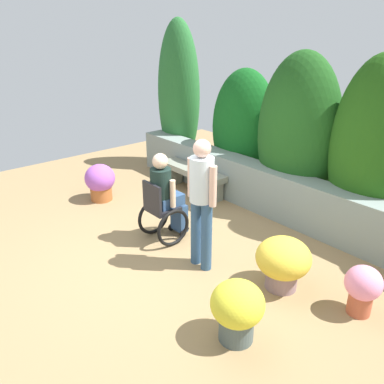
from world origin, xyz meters
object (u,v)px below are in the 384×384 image
person_standing_companion (202,196)px  flower_pot_terracotta_by_wall (100,181)px  stone_bench (192,176)px  flower_pot_red_accent (237,309)px  person_in_wheelchair (165,200)px  flower_pot_small_foreground (363,287)px  flower_pot_purple_near (283,261)px

person_standing_companion → flower_pot_terracotta_by_wall: size_ratio=2.56×
stone_bench → flower_pot_red_accent: size_ratio=2.30×
person_in_wheelchair → flower_pot_small_foreground: bearing=17.8°
person_in_wheelchair → flower_pot_purple_near: bearing=15.3°
person_in_wheelchair → flower_pot_purple_near: 1.92m
flower_pot_purple_near → flower_pot_red_accent: bearing=-76.9°
person_standing_companion → flower_pot_red_accent: (1.23, -0.62, -0.62)m
person_in_wheelchair → person_standing_companion: bearing=-0.1°
flower_pot_red_accent → flower_pot_purple_near: bearing=103.1°
person_standing_companion → flower_pot_terracotta_by_wall: (-2.78, 0.06, -0.64)m
person_standing_companion → stone_bench: bearing=128.3°
person_in_wheelchair → person_standing_companion: 0.96m
flower_pot_purple_near → flower_pot_terracotta_by_wall: 3.79m
flower_pot_terracotta_by_wall → person_standing_companion: bearing=-1.2°
person_in_wheelchair → person_standing_companion: (0.88, -0.08, 0.37)m
flower_pot_red_accent → flower_pot_small_foreground: bearing=65.1°
flower_pot_terracotta_by_wall → person_in_wheelchair: bearing=0.8°
flower_pot_red_accent → flower_pot_terracotta_by_wall: bearing=170.4°
person_standing_companion → flower_pot_purple_near: size_ratio=2.62×
flower_pot_red_accent → flower_pot_small_foreground: (0.61, 1.31, -0.03)m
person_standing_companion → flower_pot_red_accent: person_standing_companion is taller
flower_pot_purple_near → flower_pot_terracotta_by_wall: bearing=-174.6°
flower_pot_purple_near → flower_pot_red_accent: flower_pot_red_accent is taller
stone_bench → flower_pot_small_foreground: flower_pot_small_foreground is taller
flower_pot_red_accent → flower_pot_small_foreground: flower_pot_red_accent is taller
person_in_wheelchair → flower_pot_purple_near: size_ratio=2.03×
stone_bench → flower_pot_small_foreground: bearing=-16.1°
stone_bench → flower_pot_small_foreground: size_ratio=2.61×
stone_bench → flower_pot_terracotta_by_wall: bearing=-121.3°
flower_pot_purple_near → flower_pot_red_accent: (0.24, -1.04, 0.00)m
flower_pot_terracotta_by_wall → flower_pot_red_accent: 4.07m
flower_pot_terracotta_by_wall → flower_pot_purple_near: bearing=5.4°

